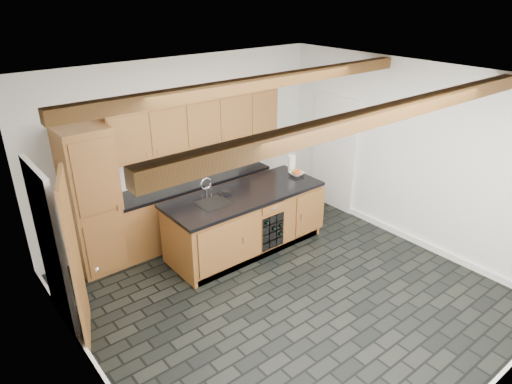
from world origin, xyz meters
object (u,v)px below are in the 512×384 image
(island, at_px, (246,221))
(paper_towel, at_px, (292,164))
(fruit_bowl, at_px, (297,174))
(kitchen_scale, at_px, (225,193))

(island, height_order, paper_towel, paper_towel)
(fruit_bowl, bearing_deg, kitchen_scale, 174.57)
(kitchen_scale, xyz_separation_m, fruit_bowl, (1.33, -0.13, 0.00))
(kitchen_scale, relative_size, fruit_bowl, 0.86)
(kitchen_scale, bearing_deg, paper_towel, 21.85)
(fruit_bowl, distance_m, paper_towel, 0.20)
(island, xyz_separation_m, fruit_bowl, (1.07, 0.03, 0.49))
(paper_towel, bearing_deg, fruit_bowl, -103.74)
(island, bearing_deg, fruit_bowl, 1.47)
(island, relative_size, paper_towel, 8.79)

